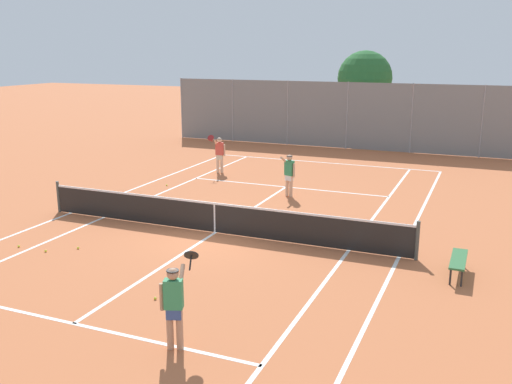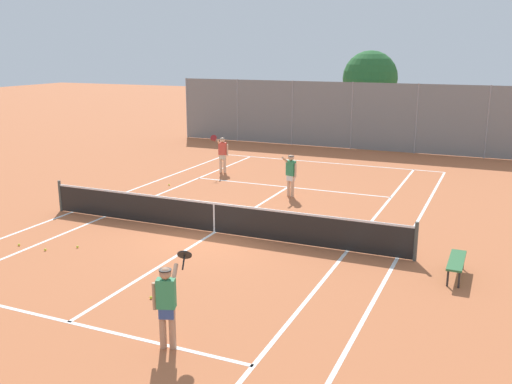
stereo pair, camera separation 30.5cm
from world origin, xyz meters
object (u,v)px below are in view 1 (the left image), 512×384
(player_far_right, at_px, (289,173))
(courtside_bench, at_px, (458,260))
(loose_tennis_ball_1, at_px, (19,246))
(tennis_net, at_px, (215,217))
(loose_tennis_ball_0, at_px, (78,248))
(player_near_side, at_px, (174,302))
(player_far_left, at_px, (219,153))
(loose_tennis_ball_4, at_px, (46,251))
(tree_behind_left, at_px, (366,79))
(loose_tennis_ball_3, at_px, (155,298))
(loose_tennis_ball_2, at_px, (167,185))

(player_far_right, height_order, courtside_bench, player_far_right)
(loose_tennis_ball_1, bearing_deg, tennis_net, 36.17)
(tennis_net, height_order, loose_tennis_ball_0, tennis_net)
(loose_tennis_ball_1, bearing_deg, player_near_side, -24.37)
(player_far_left, height_order, player_far_right, player_far_left)
(loose_tennis_ball_0, xyz_separation_m, loose_tennis_ball_1, (-1.64, -0.53, 0.00))
(tennis_net, distance_m, loose_tennis_ball_1, 5.62)
(loose_tennis_ball_4, distance_m, tree_behind_left, 23.36)
(player_near_side, xyz_separation_m, courtside_bench, (4.62, 5.70, -0.52))
(loose_tennis_ball_3, bearing_deg, tennis_net, 100.77)
(loose_tennis_ball_3, relative_size, loose_tennis_ball_4, 1.00)
(tennis_net, distance_m, player_near_side, 6.90)
(tennis_net, relative_size, loose_tennis_ball_0, 181.82)
(loose_tennis_ball_0, bearing_deg, player_far_left, 94.27)
(player_far_right, bearing_deg, player_far_left, 146.99)
(tennis_net, xyz_separation_m, player_near_side, (2.42, -6.44, 0.42))
(courtside_bench, height_order, tree_behind_left, tree_behind_left)
(player_far_right, xyz_separation_m, loose_tennis_ball_4, (-4.15, -8.32, -0.88))
(courtside_bench, bearing_deg, loose_tennis_ball_4, -166.32)
(player_far_right, relative_size, loose_tennis_ball_3, 24.24)
(loose_tennis_ball_1, height_order, loose_tennis_ball_2, same)
(loose_tennis_ball_1, height_order, loose_tennis_ball_3, same)
(player_near_side, height_order, loose_tennis_ball_3, player_near_side)
(player_far_left, relative_size, player_far_right, 1.11)
(loose_tennis_ball_2, relative_size, tree_behind_left, 0.01)
(tree_behind_left, bearing_deg, courtside_bench, -71.51)
(loose_tennis_ball_3, bearing_deg, player_far_right, 91.73)
(player_near_side, distance_m, loose_tennis_ball_1, 7.67)
(player_near_side, distance_m, tree_behind_left, 26.12)
(player_far_right, bearing_deg, tennis_net, -96.98)
(loose_tennis_ball_3, distance_m, loose_tennis_ball_4, 4.68)
(player_far_left, relative_size, courtside_bench, 1.18)
(player_near_side, relative_size, loose_tennis_ball_3, 26.88)
(courtside_bench, bearing_deg, loose_tennis_ball_1, -167.49)
(courtside_bench, bearing_deg, player_far_left, 141.44)
(loose_tennis_ball_4, xyz_separation_m, tree_behind_left, (3.82, 22.76, 3.63))
(loose_tennis_ball_3, bearing_deg, loose_tennis_ball_1, 164.81)
(loose_tennis_ball_0, bearing_deg, loose_tennis_ball_4, -140.53)
(tennis_net, relative_size, loose_tennis_ball_4, 181.82)
(loose_tennis_ball_1, xyz_separation_m, loose_tennis_ball_4, (0.98, -0.01, 0.00))
(player_near_side, distance_m, courtside_bench, 7.36)
(tennis_net, xyz_separation_m, player_far_right, (0.61, 5.01, 0.40))
(loose_tennis_ball_0, bearing_deg, loose_tennis_ball_3, -27.88)
(courtside_bench, relative_size, tree_behind_left, 0.28)
(courtside_bench, bearing_deg, loose_tennis_ball_2, 154.89)
(tennis_net, bearing_deg, player_far_left, 115.22)
(player_far_left, distance_m, loose_tennis_ball_2, 3.35)
(loose_tennis_ball_1, relative_size, loose_tennis_ball_4, 1.00)
(player_far_right, relative_size, tree_behind_left, 0.30)
(player_far_right, bearing_deg, loose_tennis_ball_0, -114.19)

